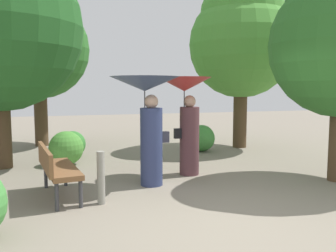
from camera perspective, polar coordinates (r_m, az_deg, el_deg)
The scene contains 10 objects.
ground_plane at distance 4.99m, azimuth 9.17°, elevation -14.66°, with size 40.00×40.00×0.00m, color gray.
person_left at distance 6.39m, azimuth -3.31°, elevation 2.96°, with size 1.23×1.23×1.97m.
person_right at distance 7.21m, azimuth 2.95°, elevation 3.03°, with size 1.08×1.08×1.98m.
park_bench at distance 6.04m, azimuth -17.44°, elevation -6.16°, with size 0.68×1.55×0.83m.
tree_near_left at distance 11.71m, azimuth -19.97°, elevation 12.76°, with size 3.02×3.02×4.96m.
tree_near_right at distance 10.98m, azimuth 11.65°, elevation 13.82°, with size 3.07×3.07×5.05m.
bush_path_left at distance 9.49m, azimuth -14.99°, elevation -2.81°, with size 0.67×0.67×0.67m, color #387F33.
bush_path_right at distance 8.55m, azimuth -15.90°, elevation -3.41°, with size 0.79×0.79×0.79m, color #4C9338.
bush_behind_bench at distance 10.06m, azimuth 5.36°, elevation -1.94°, with size 0.74×0.74×0.74m, color #428C3D.
path_marker_post at distance 5.58m, azimuth -10.62°, elevation -8.10°, with size 0.12×0.12×0.81m, color gray.
Camera 1 is at (-2.14, -4.16, 1.75)m, focal length 38.29 mm.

